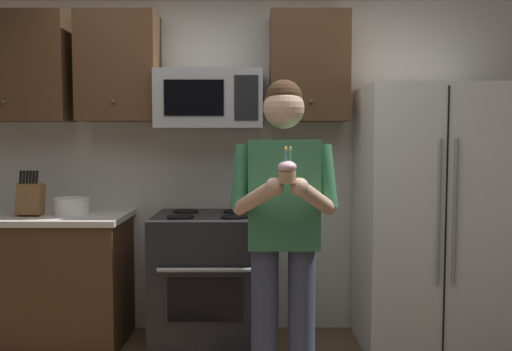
# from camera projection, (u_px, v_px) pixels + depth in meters

# --- Properties ---
(wall_back) EXTENTS (4.40, 0.10, 2.60)m
(wall_back) POSITION_uv_depth(u_px,v_px,m) (236.00, 158.00, 4.13)
(wall_back) COLOR beige
(wall_back) RESTS_ON ground
(oven_range) EXTENTS (0.76, 0.70, 0.93)m
(oven_range) POSITION_uv_depth(u_px,v_px,m) (212.00, 280.00, 3.79)
(oven_range) COLOR black
(oven_range) RESTS_ON ground
(microwave) EXTENTS (0.74, 0.41, 0.40)m
(microwave) POSITION_uv_depth(u_px,v_px,m) (212.00, 100.00, 3.83)
(microwave) COLOR #9EA0A5
(refrigerator) EXTENTS (0.90, 0.75, 1.80)m
(refrigerator) POSITION_uv_depth(u_px,v_px,m) (430.00, 219.00, 3.72)
(refrigerator) COLOR white
(refrigerator) RESTS_ON ground
(cabinet_row_upper) EXTENTS (2.78, 0.36, 0.76)m
(cabinet_row_upper) POSITION_uv_depth(u_px,v_px,m) (132.00, 68.00, 3.86)
(cabinet_row_upper) COLOR #4C301C
(counter_left) EXTENTS (1.44, 0.66, 0.92)m
(counter_left) POSITION_uv_depth(u_px,v_px,m) (28.00, 279.00, 3.82)
(counter_left) COLOR #4C301C
(counter_left) RESTS_ON ground
(knife_block) EXTENTS (0.16, 0.15, 0.32)m
(knife_block) POSITION_uv_depth(u_px,v_px,m) (33.00, 198.00, 3.73)
(knife_block) COLOR brown
(knife_block) RESTS_ON counter_left
(bowl_large_white) EXTENTS (0.25, 0.25, 0.12)m
(bowl_large_white) POSITION_uv_depth(u_px,v_px,m) (74.00, 205.00, 3.79)
(bowl_large_white) COLOR white
(bowl_large_white) RESTS_ON counter_left
(person) EXTENTS (0.60, 0.48, 1.76)m
(person) POSITION_uv_depth(u_px,v_px,m) (286.00, 223.00, 2.92)
(person) COLOR #383F59
(person) RESTS_ON ground
(cupcake) EXTENTS (0.09, 0.09, 0.17)m
(cupcake) POSITION_uv_depth(u_px,v_px,m) (290.00, 171.00, 2.57)
(cupcake) COLOR #A87F56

